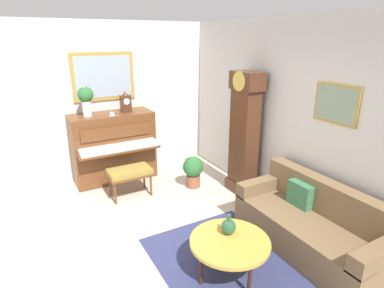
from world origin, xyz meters
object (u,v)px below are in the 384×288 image
Objects in this scene: piano_bench at (130,173)px; green_jug at (229,227)px; grandfather_clock at (244,137)px; couch at (311,225)px; flower_vase at (86,98)px; mantel_clock at (126,103)px; coffee_table at (230,243)px; teacup at (112,114)px; potted_plant at (193,170)px; piano at (114,147)px.

green_jug reaches higher than piano_bench.
grandfather_clock is at bearing 137.73° from green_jug.
flower_vase is at bearing -148.71° from couch.
coffee_table is at bearing 2.16° from mantel_clock.
mantel_clock is at bearing -177.84° from coffee_table.
teacup is at bearing -64.02° from mantel_clock.
flower_vase is at bearing -90.04° from mantel_clock.
teacup is (0.15, 0.37, -0.29)m from flower_vase.
grandfather_clock reaches higher than piano_bench.
grandfather_clock is at bearing 138.70° from coffee_table.
potted_plant is (0.86, 1.12, -0.94)m from teacup.
mantel_clock is 0.37m from teacup.
grandfather_clock is 2.17m from mantel_clock.
flower_vase reaches higher than green_jug.
piano is 1.52m from potted_plant.
mantel_clock is 3.28× the size of teacup.
couch is (2.40, 1.52, -0.09)m from piano_bench.
mantel_clock reaches higher than teacup.
green_jug is 2.06m from potted_plant.
teacup reaches higher than coffee_table.
piano_bench is 1.96m from grandfather_clock.
piano is 2.57× the size of potted_plant.
coffee_table is (3.08, 0.40, -0.23)m from piano.
teacup reaches higher than piano_bench.
grandfather_clock is at bearing 49.94° from potted_plant.
piano_bench is 2.84m from couch.
piano reaches higher than green_jug.
couch is 5.00× the size of mantel_clock.
couch is 3.55m from teacup.
piano is 1.01m from flower_vase.
grandfather_clock reaches higher than mantel_clock.
mantel_clock is (-1.55, -1.46, 0.45)m from grandfather_clock.
mantel_clock is at bearing 162.01° from piano_bench.
couch reaches higher than green_jug.
teacup is at bearing -127.60° from potted_plant.
mantel_clock is (-3.08, -0.12, 1.02)m from coffee_table.
flower_vase is 0.50m from teacup.
coffee_table is 7.59× the size of teacup.
piano_bench is 1.84× the size of mantel_clock.
flower_vase is (-1.55, -2.13, 0.59)m from grandfather_clock.
teacup reaches higher than green_jug.
mantel_clock is 1.69m from potted_plant.
teacup reaches higher than potted_plant.
flower_vase is at bearing -111.66° from teacup.
grandfather_clock is 1.96m from green_jug.
potted_plant is at bearing 52.40° from teacup.
grandfather_clock is 2.11m from coffee_table.
piano_bench is at bearing -101.11° from potted_plant.
coffee_table is (2.28, 0.37, -0.01)m from piano_bench.
grandfather_clock is 1.07× the size of couch.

